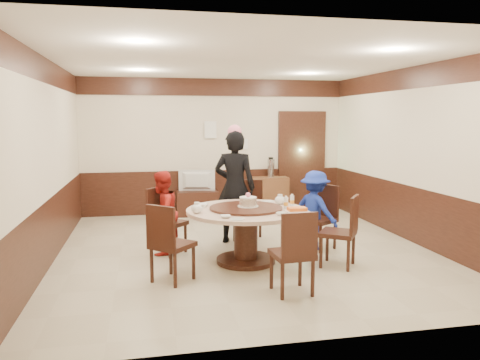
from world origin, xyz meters
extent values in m
plane|color=#C2B99B|center=(0.00, 0.00, 0.00)|extent=(6.00, 6.00, 0.00)
plane|color=white|center=(0.00, 0.00, 2.80)|extent=(6.00, 6.00, 0.00)
cube|color=beige|center=(0.00, 3.00, 1.40)|extent=(5.50, 0.04, 2.80)
cube|color=beige|center=(0.00, -3.00, 1.40)|extent=(5.50, 0.04, 2.80)
cube|color=beige|center=(-2.75, 0.00, 1.40)|extent=(0.04, 6.00, 2.80)
cube|color=beige|center=(2.75, 0.00, 1.40)|extent=(0.04, 6.00, 2.80)
cube|color=black|center=(0.00, 0.00, 0.45)|extent=(5.50, 6.00, 0.90)
cube|color=black|center=(0.00, 0.00, 2.62)|extent=(5.50, 6.00, 0.35)
cube|color=black|center=(1.90, 2.95, 1.05)|extent=(1.05, 0.08, 2.18)
cube|color=#8CD993|center=(1.90, 2.97, 1.05)|extent=(0.88, 0.02, 2.05)
cylinder|color=black|center=(-0.12, -0.61, 0.03)|extent=(0.81, 0.81, 0.06)
cylinder|color=black|center=(-0.12, -0.61, 0.35)|extent=(0.33, 0.33, 0.65)
cylinder|color=#C7A590|center=(-0.12, -0.61, 0.72)|extent=(1.63, 1.63, 0.05)
cylinder|color=black|center=(-0.12, -0.61, 0.77)|extent=(1.00, 1.00, 0.03)
cube|color=black|center=(1.11, -0.16, 0.45)|extent=(0.61, 0.61, 0.06)
cube|color=black|center=(1.29, -0.05, 0.72)|extent=(0.25, 0.38, 0.50)
cube|color=black|center=(1.11, -0.16, 0.21)|extent=(0.36, 0.36, 0.42)
cube|color=black|center=(0.18, 0.61, 0.45)|extent=(0.58, 0.58, 0.06)
cube|color=black|center=(0.26, 0.80, 0.72)|extent=(0.40, 0.21, 0.50)
cube|color=black|center=(0.18, 0.61, 0.21)|extent=(0.36, 0.36, 0.42)
cube|color=black|center=(-1.15, 0.05, 0.45)|extent=(0.62, 0.62, 0.06)
cube|color=black|center=(-1.30, 0.19, 0.72)|extent=(0.32, 0.33, 0.50)
cube|color=black|center=(-1.15, 0.05, 0.21)|extent=(0.36, 0.36, 0.42)
cube|color=black|center=(-1.15, -1.16, 0.45)|extent=(0.62, 0.62, 0.06)
cube|color=black|center=(-1.29, -1.32, 0.72)|extent=(0.34, 0.31, 0.50)
cube|color=black|center=(-1.15, -1.16, 0.21)|extent=(0.36, 0.36, 0.42)
cube|color=black|center=(0.15, -1.83, 0.45)|extent=(0.47, 0.47, 0.06)
cube|color=black|center=(0.17, -2.04, 0.72)|extent=(0.42, 0.07, 0.50)
cube|color=black|center=(0.15, -1.83, 0.21)|extent=(0.36, 0.36, 0.42)
cube|color=black|center=(1.06, -1.02, 0.45)|extent=(0.61, 0.61, 0.06)
cube|color=black|center=(1.23, -1.14, 0.72)|extent=(0.27, 0.37, 0.50)
cube|color=black|center=(1.06, -1.02, 0.21)|extent=(0.36, 0.36, 0.42)
imported|color=black|center=(-0.07, 0.46, 0.90)|extent=(0.77, 0.64, 1.80)
imported|color=#AA1D16|center=(-1.23, 0.05, 0.61)|extent=(0.71, 0.75, 1.23)
imported|color=#172D99|center=(1.05, -0.16, 0.60)|extent=(0.79, 0.89, 1.20)
cylinder|color=white|center=(-0.08, -0.59, 0.79)|extent=(0.29, 0.29, 0.01)
cylinder|color=tan|center=(-0.08, -0.59, 0.84)|extent=(0.23, 0.23, 0.11)
cylinder|color=white|center=(-0.08, -0.59, 0.91)|extent=(0.23, 0.23, 0.01)
sphere|color=pink|center=(-0.08, -0.59, 0.94)|extent=(0.07, 0.07, 0.07)
ellipsoid|color=white|center=(-0.81, -0.75, 0.81)|extent=(0.17, 0.15, 0.13)
ellipsoid|color=white|center=(0.44, -0.35, 0.81)|extent=(0.17, 0.15, 0.13)
imported|color=white|center=(-0.68, -0.30, 0.77)|extent=(0.17, 0.17, 0.04)
imported|color=white|center=(0.23, -1.12, 0.77)|extent=(0.13, 0.13, 0.04)
imported|color=white|center=(-0.49, -1.12, 0.77)|extent=(0.13, 0.13, 0.03)
imported|color=white|center=(0.54, -0.80, 0.77)|extent=(0.13, 0.13, 0.04)
cylinder|color=white|center=(-0.37, -1.26, 0.76)|extent=(0.18, 0.18, 0.01)
cylinder|color=white|center=(0.33, -0.11, 0.76)|extent=(0.18, 0.18, 0.01)
cube|color=white|center=(0.50, -0.95, 0.76)|extent=(0.30, 0.20, 0.02)
cube|color=orange|center=(0.50, -0.95, 0.79)|extent=(0.24, 0.15, 0.04)
cylinder|color=white|center=(0.42, -0.70, 0.83)|extent=(0.06, 0.06, 0.16)
cylinder|color=white|center=(0.56, -0.57, 0.83)|extent=(0.06, 0.06, 0.16)
cube|color=black|center=(-0.42, 2.75, 0.25)|extent=(0.85, 0.45, 0.50)
imported|color=gray|center=(-0.42, 2.75, 0.72)|extent=(0.76, 0.23, 0.43)
cube|color=brown|center=(1.12, 2.78, 0.38)|extent=(0.80, 0.40, 0.75)
cylinder|color=silver|center=(1.16, 2.78, 0.94)|extent=(0.15, 0.15, 0.38)
cube|color=white|center=(-0.10, 2.96, 1.75)|extent=(0.25, 0.00, 0.35)
cube|color=white|center=(0.55, 2.96, 1.45)|extent=(0.30, 0.00, 0.22)
camera|label=1|loc=(-1.45, -6.75, 1.97)|focal=35.00mm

